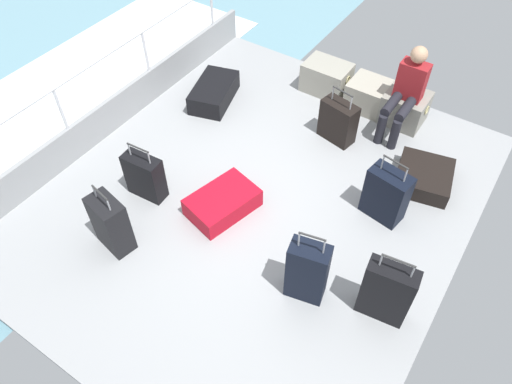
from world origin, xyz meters
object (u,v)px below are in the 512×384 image
(cargo_crate_1, at_px, (371,96))
(suitcase_8, at_px, (214,92))
(suitcase_7, at_px, (386,195))
(suitcase_1, at_px, (386,292))
(cargo_crate_2, at_px, (405,108))
(suitcase_2, at_px, (111,224))
(passenger_seated, at_px, (406,91))
(suitcase_3, at_px, (338,121))
(suitcase_0, at_px, (307,271))
(suitcase_5, at_px, (424,177))
(cargo_crate_0, at_px, (326,77))
(suitcase_4, at_px, (145,176))
(suitcase_6, at_px, (223,203))

(cargo_crate_1, bearing_deg, suitcase_8, -150.33)
(suitcase_7, bearing_deg, suitcase_1, -66.68)
(cargo_crate_2, distance_m, suitcase_2, 3.89)
(passenger_seated, relative_size, suitcase_3, 1.53)
(cargo_crate_1, distance_m, passenger_seated, 0.66)
(suitcase_3, bearing_deg, suitcase_0, -70.12)
(cargo_crate_2, bearing_deg, suitcase_5, -55.62)
(suitcase_0, bearing_deg, suitcase_7, 80.76)
(cargo_crate_2, xyz_separation_m, suitcase_3, (-0.56, -0.78, 0.06))
(cargo_crate_0, distance_m, suitcase_8, 1.56)
(cargo_crate_1, relative_size, suitcase_1, 0.73)
(cargo_crate_2, xyz_separation_m, suitcase_4, (-1.90, -2.79, 0.07))
(suitcase_2, distance_m, suitcase_4, 0.73)
(suitcase_3, relative_size, suitcase_8, 0.81)
(passenger_seated, distance_m, suitcase_6, 2.60)
(cargo_crate_1, xyz_separation_m, suitcase_1, (1.37, -2.73, 0.17))
(suitcase_2, height_order, suitcase_3, suitcase_2)
(suitcase_3, bearing_deg, cargo_crate_1, 83.76)
(suitcase_0, xyz_separation_m, suitcase_6, (-1.26, 0.40, -0.24))
(suitcase_7, bearing_deg, suitcase_2, -138.32)
(suitcase_0, bearing_deg, cargo_crate_2, 94.10)
(suitcase_3, distance_m, suitcase_6, 1.81)
(suitcase_1, bearing_deg, cargo_crate_2, 108.29)
(cargo_crate_2, height_order, suitcase_3, suitcase_3)
(cargo_crate_1, xyz_separation_m, passenger_seated, (0.47, -0.21, 0.40))
(suitcase_4, bearing_deg, passenger_seated, 53.91)
(suitcase_8, bearing_deg, cargo_crate_2, 23.94)
(suitcase_3, distance_m, suitcase_5, 1.21)
(suitcase_2, distance_m, suitcase_7, 2.84)
(cargo_crate_0, relative_size, passenger_seated, 0.58)
(suitcase_2, bearing_deg, cargo_crate_2, 64.08)
(cargo_crate_1, height_order, suitcase_2, suitcase_2)
(suitcase_1, xyz_separation_m, suitcase_5, (-0.26, 1.79, -0.25))
(suitcase_0, bearing_deg, suitcase_2, -163.04)
(passenger_seated, distance_m, suitcase_1, 2.69)
(suitcase_1, distance_m, suitcase_3, 2.42)
(suitcase_7, relative_size, suitcase_8, 0.89)
(cargo_crate_0, height_order, passenger_seated, passenger_seated)
(passenger_seated, relative_size, suitcase_1, 1.30)
(suitcase_2, bearing_deg, suitcase_3, 67.25)
(cargo_crate_1, height_order, suitcase_8, cargo_crate_1)
(cargo_crate_2, bearing_deg, cargo_crate_1, 177.69)
(cargo_crate_1, height_order, suitcase_0, suitcase_0)
(passenger_seated, bearing_deg, cargo_crate_2, 90.00)
(suitcase_2, xyz_separation_m, suitcase_8, (-0.60, 2.48, -0.19))
(cargo_crate_0, relative_size, suitcase_6, 0.77)
(suitcase_4, bearing_deg, suitcase_7, 27.02)
(suitcase_1, bearing_deg, cargo_crate_0, 126.75)
(suitcase_1, relative_size, suitcase_7, 1.06)
(suitcase_5, height_order, suitcase_8, suitcase_8)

